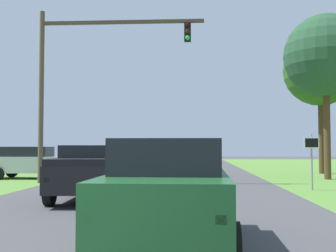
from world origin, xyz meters
The scene contains 8 objects.
ground_plane centered at (0.00, 9.48, 0.00)m, with size 120.00×120.00×0.00m, color #424244.
red_suv_near centered at (1.15, 4.28, 1.01)m, with size 2.31×4.62×1.91m.
pickup_truck_lead centered at (-1.74, 10.71, 0.94)m, with size 2.45×5.03×1.81m.
traffic_light centered at (-3.79, 16.92, 5.53)m, with size 8.03×0.40×8.38m.
keep_moving_sign centered at (6.37, 14.27, 1.45)m, with size 0.60×0.09×2.26m.
oak_tree_right centered at (8.75, 19.99, 6.65)m, with size 4.48×4.48×8.92m.
crossing_suv_far centered at (-7.42, 19.65, 0.92)m, with size 4.47×2.24×1.74m.
extra_tree_1 centered at (9.85, 24.77, 6.74)m, with size 4.75×4.75×9.14m.
Camera 1 is at (1.58, -3.36, 1.79)m, focal length 45.73 mm.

